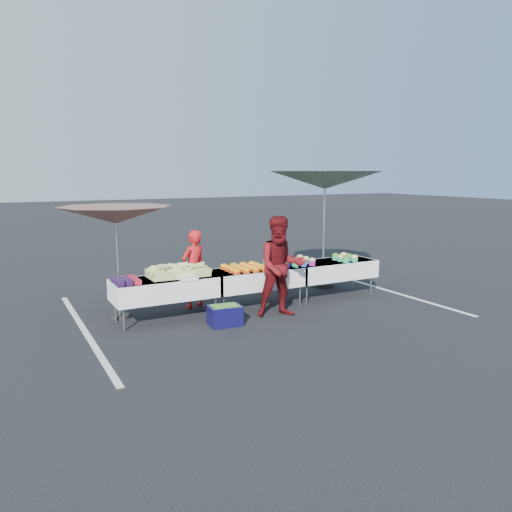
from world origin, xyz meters
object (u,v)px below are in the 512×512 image
customer (281,267)px  umbrella_right (325,181)px  table_center (256,277)px  umbrella_left (116,216)px  table_left (166,287)px  table_right (332,269)px  vendor (194,269)px  storage_bin (225,315)px

customer → umbrella_right: size_ratio=0.59×
table_center → umbrella_left: size_ratio=0.85×
table_left → umbrella_left: size_ratio=0.85×
table_left → table_right: (3.60, 0.00, 0.00)m
table_center → umbrella_right: (2.16, 0.80, 1.81)m
vendor → umbrella_right: (3.22, 0.25, 1.64)m
customer → umbrella_right: (2.05, 1.55, 1.48)m
table_right → umbrella_right: size_ratio=0.61×
vendor → table_right: bearing=148.7°
umbrella_left → storage_bin: 2.57m
table_center → vendor: size_ratio=1.24×
table_left → vendor: vendor is taller
table_center → customer: customer is taller
vendor → umbrella_left: bearing=-18.7°
table_right → vendor: vendor is taller
vendor → umbrella_left: (-1.44, -0.04, 1.08)m
umbrella_left → umbrella_right: bearing=3.6°
umbrella_left → table_left: bearing=-36.0°
table_right → table_left: bearing=180.0°
umbrella_left → umbrella_right: umbrella_right is taller
table_center → umbrella_left: bearing=168.5°
umbrella_left → umbrella_right: 4.70m
table_left → table_right: bearing=0.0°
customer → storage_bin: 1.35m
vendor → storage_bin: vendor is taller
customer → umbrella_right: 2.97m
table_left → customer: 2.08m
storage_bin → table_right: bearing=20.0°
vendor → table_center: bearing=132.2°
table_left → storage_bin: 1.18m
table_left → vendor: 0.94m
table_left → customer: size_ratio=1.02×
table_center → vendor: vendor is taller
table_center → storage_bin: table_center is taller
umbrella_right → storage_bin: bearing=-153.4°
customer → umbrella_left: 3.04m
customer → umbrella_right: umbrella_right is taller
customer → umbrella_left: size_ratio=0.83×
table_left → table_center: size_ratio=1.00×
table_left → customer: bearing=-21.5°
table_left → vendor: (0.74, 0.55, 0.17)m
table_left → umbrella_right: size_ratio=0.61×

